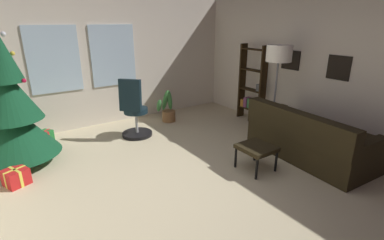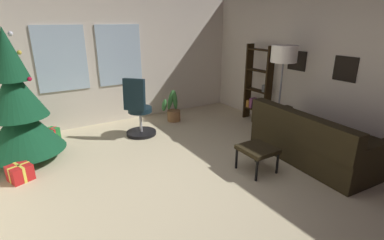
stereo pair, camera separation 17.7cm
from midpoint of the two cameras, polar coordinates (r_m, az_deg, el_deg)
The scene contains 12 objects.
ground_plane at distance 3.93m, azimuth 1.09°, elevation -13.37°, with size 5.53×6.07×0.10m, color beige.
wall_back_with_windows at distance 6.18m, azimuth -14.89°, elevation 11.21°, with size 5.53×0.12×2.54m.
wall_right_with_frames at distance 5.45m, azimuth 27.31°, elevation 8.67°, with size 0.12×6.07×2.54m.
couch at distance 4.84m, azimuth 25.31°, elevation -4.38°, with size 1.54×2.00×0.81m.
footstool at distance 4.21m, azimuth 14.09°, elevation -5.91°, with size 0.46×0.48×0.37m.
holiday_tree at distance 4.91m, azimuth -30.44°, elevation 1.82°, with size 1.15×1.15×2.46m.
gift_box_red at distance 4.55m, azimuth -30.10°, elevation -9.08°, with size 0.35×0.35×0.23m.
gift_box_green at distance 5.79m, azimuth -25.50°, elevation -2.56°, with size 0.32×0.31×0.22m.
office_chair at distance 5.37m, azimuth -9.64°, elevation 1.29°, with size 0.60×0.59×1.11m.
bookshelf at distance 6.23m, azimuth 13.80°, elevation 6.01°, with size 0.18×0.64×1.61m.
floor_lamp at distance 5.22m, azimuth 18.75°, elevation 11.50°, with size 0.44×0.44×1.68m.
potted_plant at distance 6.20m, azimuth -3.04°, elevation 1.97°, with size 0.42×0.31×0.68m.
Camera 2 is at (-1.72, -2.83, 2.07)m, focal length 26.77 mm.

